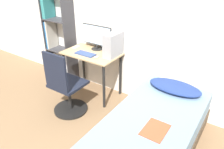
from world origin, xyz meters
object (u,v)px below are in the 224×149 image
object	(u,v)px
bookshelf	(56,34)
office_chair	(66,90)
bed	(151,134)
monitor	(97,36)
keyboard	(85,54)
pc_tower	(113,45)

from	to	relation	value
bookshelf	office_chair	size ratio (longest dim) A/B	1.70
bookshelf	bed	size ratio (longest dim) A/B	0.93
bookshelf	office_chair	xyz separation A→B (m)	(0.98, -0.81, -0.47)
bookshelf	bed	distance (m)	2.59
monitor	keyboard	bearing A→B (deg)	-92.25
bookshelf	monitor	distance (m)	0.95
pc_tower	office_chair	bearing A→B (deg)	-114.64
office_chair	keyboard	xyz separation A→B (m)	(-0.05, 0.55, 0.38)
office_chair	monitor	bearing A→B (deg)	92.69
monitor	bookshelf	bearing A→B (deg)	-177.56
bookshelf	pc_tower	bearing A→B (deg)	-2.14
monitor	office_chair	bearing A→B (deg)	-87.31
keyboard	office_chair	bearing A→B (deg)	-84.65
bookshelf	monitor	xyz separation A→B (m)	(0.94, 0.04, 0.12)
office_chair	bed	size ratio (longest dim) A/B	0.54
office_chair	pc_tower	distance (m)	1.00
keyboard	pc_tower	world-z (taller)	pc_tower
monitor	keyboard	world-z (taller)	monitor
bed	pc_tower	world-z (taller)	pc_tower
bed	keyboard	xyz separation A→B (m)	(-1.46, 0.54, 0.53)
bookshelf	keyboard	bearing A→B (deg)	-15.51
bed	bookshelf	bearing A→B (deg)	161.46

